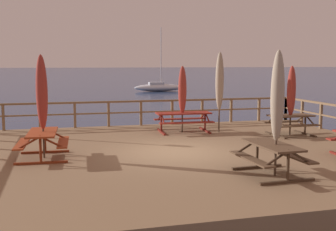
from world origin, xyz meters
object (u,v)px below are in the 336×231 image
Objects in this scene: picnic_table_front_right at (291,121)px; patio_umbrella_tall_front at (182,90)px; picnic_table_back_right at (43,139)px; patio_umbrella_short_mid at (220,82)px; sailboat_distant at (159,87)px; patio_umbrella_short_back at (277,97)px; picnic_table_mid_centre at (183,118)px; patio_umbrella_tall_mid_right at (291,91)px; picnic_table_mid_left at (272,153)px; patio_umbrella_tall_back_left at (42,93)px.

picnic_table_front_right is 0.64× the size of patio_umbrella_tall_front.
picnic_table_back_right is 0.59× the size of patio_umbrella_short_mid.
patio_umbrella_short_back is at bearing -99.37° from sailboat_distant.
patio_umbrella_tall_front is 0.86× the size of patio_umbrella_short_back.
patio_umbrella_tall_mid_right is (3.63, -1.76, 1.08)m from picnic_table_mid_centre.
patio_umbrella_short_mid is at bearing 150.57° from picnic_table_front_right.
sailboat_distant is at bearing 80.61° from patio_umbrella_short_mid.
picnic_table_front_right is at bearing 10.44° from picnic_table_back_right.
picnic_table_mid_centre is at bearing 91.99° from picnic_table_mid_left.
patio_umbrella_tall_mid_right reaches higher than picnic_table_back_right.
picnic_table_mid_left is 6.45m from patio_umbrella_short_mid.
picnic_table_mid_centre is 6.85m from patio_umbrella_short_back.
picnic_table_mid_centre is 0.85× the size of patio_umbrella_tall_front.
patio_umbrella_tall_mid_right is 0.33× the size of sailboat_distant.
patio_umbrella_short_back reaches higher than patio_umbrella_tall_mid_right.
picnic_table_mid_centre is at bearing 25.91° from patio_umbrella_tall_front.
patio_umbrella_tall_back_left reaches higher than patio_umbrella_tall_front.
sailboat_distant reaches higher than picnic_table_back_right.
patio_umbrella_short_mid is 0.40× the size of sailboat_distant.
patio_umbrella_tall_front is at bearing 154.73° from patio_umbrella_tall_mid_right.
picnic_table_mid_left is 0.70× the size of patio_umbrella_tall_front.
patio_umbrella_tall_back_left is at bearing -107.96° from sailboat_distant.
picnic_table_mid_left is (0.23, -6.64, -0.01)m from picnic_table_mid_centre.
picnic_table_front_right is at bearing -29.43° from patio_umbrella_short_mid.
patio_umbrella_tall_front is 0.33× the size of sailboat_distant.
sailboat_distant is at bearing 80.63° from patio_umbrella_short_back.
patio_umbrella_short_back is (5.46, -3.33, 1.35)m from picnic_table_back_right.
patio_umbrella_tall_back_left is 0.38× the size of sailboat_distant.
patio_umbrella_tall_front is 0.88× the size of patio_umbrella_tall_back_left.
picnic_table_front_right is 36.22m from sailboat_distant.
patio_umbrella_tall_front is 1.47m from patio_umbrella_short_mid.
picnic_table_back_right is 0.71× the size of patio_umbrella_tall_mid_right.
patio_umbrella_tall_back_left is at bearing -155.79° from patio_umbrella_short_mid.
picnic_table_front_right is at bearing -25.05° from patio_umbrella_tall_front.
patio_umbrella_tall_front is at bearing 92.45° from picnic_table_mid_left.
patio_umbrella_tall_mid_right is (3.68, -1.74, 0.01)m from patio_umbrella_tall_front.
picnic_table_front_right is 0.55× the size of patio_umbrella_short_back.
patio_umbrella_short_back is 1.16× the size of patio_umbrella_tall_mid_right.
picnic_table_mid_centre is at bearing 154.07° from patio_umbrella_tall_mid_right.
sailboat_distant reaches higher than picnic_table_front_right.
patio_umbrella_tall_mid_right is at bearing -29.80° from patio_umbrella_short_mid.
patio_umbrella_short_mid is (1.37, -0.41, 0.34)m from patio_umbrella_tall_front.
patio_umbrella_short_back is (0.35, -6.68, 0.27)m from patio_umbrella_tall_front.
patio_umbrella_short_mid is (6.48, 2.94, 1.42)m from picnic_table_back_right.
patio_umbrella_short_mid reaches higher than patio_umbrella_tall_front.
patio_umbrella_tall_mid_right reaches higher than picnic_table_mid_centre.
picnic_table_mid_left is 1.35m from patio_umbrella_short_back.
picnic_table_mid_left is 0.62× the size of patio_umbrella_tall_back_left.
picnic_table_back_right is at bearing -169.59° from patio_umbrella_tall_mid_right.
patio_umbrella_short_back is at bearing -124.00° from patio_umbrella_tall_mid_right.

